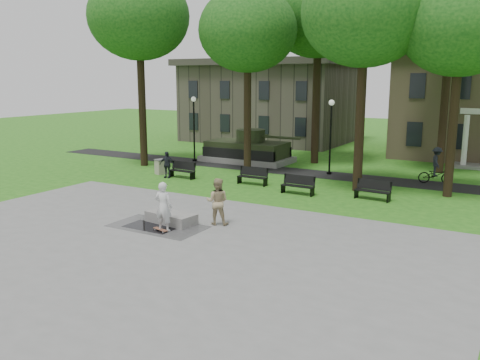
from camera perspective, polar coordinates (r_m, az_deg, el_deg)
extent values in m
plane|color=#236116|center=(22.38, -2.27, -4.32)|extent=(120.00, 120.00, 0.00)
cube|color=gray|center=(18.55, -10.63, -7.84)|extent=(22.00, 16.00, 0.02)
cube|color=black|center=(32.89, 8.97, 0.65)|extent=(44.00, 2.60, 0.01)
cube|color=#4C443D|center=(50.12, 3.33, 8.56)|extent=(15.00, 10.00, 7.20)
cylinder|color=black|center=(36.01, -10.94, 8.67)|extent=(0.52, 0.52, 8.96)
ellipsoid|color=#0F4111|center=(36.20, -11.29, 17.56)|extent=(6.80, 6.80, 5.78)
cylinder|color=black|center=(32.94, 0.85, 7.81)|extent=(0.48, 0.48, 8.00)
ellipsoid|color=#0F4111|center=(33.01, 0.88, 16.50)|extent=(6.20, 6.20, 5.27)
cylinder|color=black|center=(27.94, 13.36, 7.19)|extent=(0.50, 0.50, 8.32)
ellipsoid|color=#0F4111|center=(28.07, 13.86, 17.83)|extent=(6.60, 6.60, 5.61)
cylinder|color=black|center=(28.00, 22.81, 5.97)|extent=(0.46, 0.46, 7.68)
ellipsoid|color=#0F4111|center=(28.04, 23.59, 15.76)|extent=(6.00, 6.00, 5.10)
cylinder|color=black|center=(36.81, 8.55, 9.06)|extent=(0.54, 0.54, 9.28)
ellipsoid|color=#0F4111|center=(37.04, 8.83, 18.06)|extent=(7.20, 7.20, 6.12)
cylinder|color=black|center=(35.10, 21.97, 7.74)|extent=(0.50, 0.50, 8.64)
ellipsoid|color=#0F4111|center=(35.25, 22.64, 16.51)|extent=(6.40, 6.40, 5.44)
cylinder|color=black|center=(37.54, -5.18, 5.44)|extent=(0.12, 0.12, 4.40)
sphere|color=silver|center=(37.37, -5.24, 9.03)|extent=(0.36, 0.36, 0.36)
cylinder|color=black|center=(37.82, -5.12, 2.25)|extent=(0.32, 0.32, 0.16)
cylinder|color=black|center=(32.66, 10.10, 4.43)|extent=(0.12, 0.12, 4.40)
sphere|color=silver|center=(32.47, 10.25, 8.55)|extent=(0.36, 0.36, 0.36)
cylinder|color=black|center=(32.98, 9.98, 0.77)|extent=(0.32, 0.32, 0.16)
cube|color=gray|center=(37.37, 0.78, 2.37)|extent=(6.50, 3.40, 0.40)
cube|color=#272D17|center=(37.26, 0.78, 3.51)|extent=(5.80, 2.80, 1.10)
cube|color=black|center=(36.13, -0.27, 2.94)|extent=(5.80, 0.35, 0.70)
cube|color=black|center=(38.46, 1.77, 3.45)|extent=(5.80, 0.35, 0.70)
cylinder|color=#272D17|center=(36.99, 1.19, 5.01)|extent=(2.10, 2.10, 0.90)
cylinder|color=#272D17|center=(35.94, 4.41, 4.79)|extent=(3.20, 0.18, 0.18)
cube|color=black|center=(21.36, -9.98, -5.20)|extent=(2.20, 1.20, 0.00)
cube|color=gray|center=(21.74, -7.73, -4.22)|extent=(2.31, 1.26, 0.45)
cube|color=brown|center=(20.74, -8.91, -5.57)|extent=(0.81, 0.40, 0.07)
imported|color=silver|center=(20.48, -8.59, -2.96)|extent=(0.80, 0.58, 2.01)
imported|color=tan|center=(21.17, -2.57, -2.42)|extent=(1.16, 1.04, 1.98)
imported|color=#20222B|center=(31.56, -8.21, 1.72)|extent=(1.03, 0.62, 1.64)
imported|color=black|center=(31.71, 21.12, 0.54)|extent=(2.05, 1.21, 1.02)
imported|color=black|center=(31.58, 21.22, 1.94)|extent=(0.92, 1.23, 1.69)
cube|color=black|center=(31.38, -6.56, 1.02)|extent=(1.82, 0.55, 0.05)
cube|color=black|center=(31.50, -6.34, 1.62)|extent=(1.81, 0.25, 0.50)
cube|color=black|center=(31.92, -7.78, 0.76)|extent=(0.08, 0.45, 0.45)
cube|color=black|center=(30.92, -5.29, 0.47)|extent=(0.08, 0.45, 0.45)
cube|color=black|center=(29.23, 1.39, 0.33)|extent=(1.80, 0.47, 0.05)
cube|color=black|center=(29.37, 1.60, 0.97)|extent=(1.80, 0.17, 0.50)
cube|color=black|center=(29.69, -0.05, 0.06)|extent=(0.06, 0.45, 0.45)
cube|color=black|center=(28.89, 2.87, -0.27)|extent=(0.06, 0.45, 0.45)
cube|color=black|center=(26.97, 6.48, -0.68)|extent=(1.81, 0.50, 0.05)
cube|color=black|center=(27.11, 6.68, 0.02)|extent=(1.80, 0.20, 0.50)
cube|color=black|center=(27.36, 4.84, -0.96)|extent=(0.07, 0.45, 0.45)
cube|color=black|center=(26.70, 8.14, -1.34)|extent=(0.07, 0.45, 0.45)
cube|color=black|center=(26.43, 14.65, -1.23)|extent=(1.84, 0.63, 0.05)
cube|color=black|center=(26.58, 14.81, -0.51)|extent=(1.81, 0.33, 0.50)
cube|color=black|center=(26.71, 12.87, -1.51)|extent=(0.10, 0.45, 0.45)
cube|color=black|center=(26.28, 16.41, -1.91)|extent=(0.10, 0.45, 0.45)
cube|color=gray|center=(32.90, -8.88, 1.44)|extent=(0.78, 0.78, 0.90)
cube|color=#4C4C4C|center=(32.82, -8.91, 2.26)|extent=(0.86, 0.86, 0.06)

